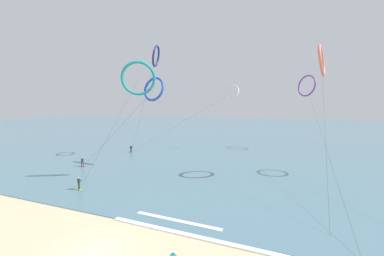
{
  "coord_description": "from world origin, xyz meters",
  "views": [
    {
      "loc": [
        13.39,
        -13.92,
        11.03
      ],
      "look_at": [
        0.0,
        19.61,
        7.72
      ],
      "focal_mm": 22.93,
      "sensor_mm": 36.0,
      "label": 1
    }
  ],
  "objects": [
    {
      "name": "surfer_crimson",
      "position": [
        -20.93,
        18.87,
        0.82
      ],
      "size": [
        1.4,
        0.73,
        1.7
      ],
      "rotation": [
        0.0,
        0.0,
        4.04
      ],
      "color": "red",
      "rests_on": "ground"
    },
    {
      "name": "kite_cobalt",
      "position": [
        -9.07,
        24.1,
        13.92
      ],
      "size": [
        14.23,
        6.42,
        16.16
      ],
      "rotation": [
        0.0,
        0.0,
        6.1
      ],
      "color": "#2647B7",
      "rests_on": "ground"
    },
    {
      "name": "sea_water",
      "position": [
        0.0,
        104.61,
        0.04
      ],
      "size": [
        400.0,
        200.0,
        0.08
      ],
      "primitive_type": "cube",
      "color": "slate",
      "rests_on": "ground"
    },
    {
      "name": "wave_crest_mid",
      "position": [
        3.73,
        6.4,
        0.06
      ],
      "size": [
        8.96,
        0.82,
        0.12
      ],
      "primitive_type": "cube",
      "rotation": [
        0.0,
        0.0,
        -0.04
      ],
      "color": "white",
      "rests_on": "ground"
    },
    {
      "name": "kite_teal",
      "position": [
        -6.72,
        15.91,
        14.88
      ],
      "size": [
        7.54,
        8.33,
        17.31
      ],
      "rotation": [
        0.0,
        0.0,
        3.71
      ],
      "color": "teal",
      "rests_on": "ground"
    },
    {
      "name": "surfer_emerald",
      "position": [
        -21.09,
        33.65,
        0.82
      ],
      "size": [
        1.4,
        0.63,
        1.7
      ],
      "rotation": [
        0.0,
        0.0,
        2.88
      ],
      "color": "#199351",
      "rests_on": "ground"
    },
    {
      "name": "kite_ivory",
      "position": [
        -0.18,
        45.8,
        14.22
      ],
      "size": [
        23.22,
        13.69,
        16.17
      ],
      "rotation": [
        0.0,
        0.0,
        6.03
      ],
      "color": "silver",
      "rests_on": "ground"
    },
    {
      "name": "wave_crest_near",
      "position": [
        6.09,
        4.43,
        0.06
      ],
      "size": [
        16.21,
        0.93,
        0.12
      ],
      "primitive_type": "cube",
      "rotation": [
        0.0,
        0.0,
        -0.03
      ],
      "color": "white",
      "rests_on": "ground"
    },
    {
      "name": "kite_coral",
      "position": [
        17.32,
        25.64,
        17.37
      ],
      "size": [
        1.94,
        19.26,
        19.67
      ],
      "rotation": [
        0.0,
        0.0,
        1.38
      ],
      "color": "#EA7260",
      "rests_on": "ground"
    },
    {
      "name": "kite_violet",
      "position": [
        16.94,
        51.83,
        15.79
      ],
      "size": [
        4.37,
        48.81,
        18.45
      ],
      "rotation": [
        0.0,
        0.0,
        5.48
      ],
      "color": "purple",
      "rests_on": "ground"
    },
    {
      "name": "kite_navy",
      "position": [
        -12.54,
        31.04,
        21.12
      ],
      "size": [
        9.78,
        4.92,
        23.36
      ],
      "rotation": [
        0.0,
        0.0,
        5.0
      ],
      "color": "navy",
      "rests_on": "ground"
    },
    {
      "name": "surfer_lime",
      "position": [
        -11.83,
        9.48,
        0.82
      ],
      "size": [
        1.4,
        0.7,
        1.7
      ],
      "rotation": [
        0.0,
        0.0,
        5.19
      ],
      "color": "#8CC62D",
      "rests_on": "ground"
    },
    {
      "name": "ground_plane",
      "position": [
        0.0,
        0.0,
        0.0
      ],
      "size": [
        400.0,
        400.0,
        0.0
      ],
      "primitive_type": "plane",
      "color": "#C6B58C"
    }
  ]
}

